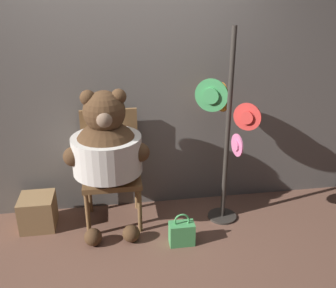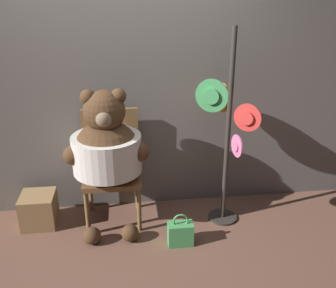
{
  "view_description": "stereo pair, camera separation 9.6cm",
  "coord_description": "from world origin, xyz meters",
  "px_view_note": "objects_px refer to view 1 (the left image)",
  "views": [
    {
      "loc": [
        -0.1,
        -2.81,
        2.1
      ],
      "look_at": [
        0.37,
        0.22,
        0.81
      ],
      "focal_mm": 40.0,
      "sensor_mm": 36.0,
      "label": 1
    },
    {
      "loc": [
        -0.0,
        -2.82,
        2.1
      ],
      "look_at": [
        0.37,
        0.22,
        0.81
      ],
      "focal_mm": 40.0,
      "sensor_mm": 36.0,
      "label": 2
    }
  ],
  "objects_px": {
    "handbag_on_ground": "(182,233)",
    "hat_display_rack": "(226,130)",
    "teddy_bear": "(107,150)",
    "chair": "(111,164)"
  },
  "relations": [
    {
      "from": "teddy_bear",
      "to": "handbag_on_ground",
      "type": "xyz_separation_m",
      "value": [
        0.61,
        -0.37,
        -0.68
      ]
    },
    {
      "from": "chair",
      "to": "hat_display_rack",
      "type": "xyz_separation_m",
      "value": [
        1.04,
        -0.17,
        0.35
      ]
    },
    {
      "from": "teddy_bear",
      "to": "hat_display_rack",
      "type": "xyz_separation_m",
      "value": [
        1.07,
        -0.0,
        0.13
      ]
    },
    {
      "from": "hat_display_rack",
      "to": "handbag_on_ground",
      "type": "distance_m",
      "value": 1.0
    },
    {
      "from": "chair",
      "to": "hat_display_rack",
      "type": "height_order",
      "value": "hat_display_rack"
    },
    {
      "from": "teddy_bear",
      "to": "handbag_on_ground",
      "type": "height_order",
      "value": "teddy_bear"
    },
    {
      "from": "hat_display_rack",
      "to": "chair",
      "type": "bearing_deg",
      "value": 170.59
    },
    {
      "from": "handbag_on_ground",
      "to": "hat_display_rack",
      "type": "bearing_deg",
      "value": 38.11
    },
    {
      "from": "teddy_bear",
      "to": "chair",
      "type": "bearing_deg",
      "value": 80.44
    },
    {
      "from": "hat_display_rack",
      "to": "handbag_on_ground",
      "type": "xyz_separation_m",
      "value": [
        -0.46,
        -0.36,
        -0.81
      ]
    }
  ]
}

